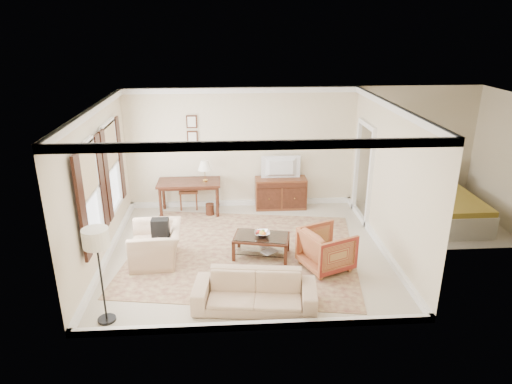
{
  "coord_description": "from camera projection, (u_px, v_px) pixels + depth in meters",
  "views": [
    {
      "loc": [
        -0.36,
        -8.11,
        4.32
      ],
      "look_at": [
        0.2,
        0.3,
        1.15
      ],
      "focal_mm": 32.0,
      "sensor_mm": 36.0,
      "label": 1
    }
  ],
  "objects": [
    {
      "name": "book_b",
      "position": [
        266.0,
        249.0,
        8.83
      ],
      "size": [
        0.19,
        0.24,
        0.38
      ],
      "primitive_type": "imported",
      "rotation": [
        0.0,
        0.0,
        -0.93
      ],
      "color": "brown",
      "rests_on": "coffee_table"
    },
    {
      "name": "framed_prints",
      "position": [
        192.0,
        129.0,
        10.67
      ],
      "size": [
        0.25,
        0.04,
        0.68
      ],
      "primitive_type": null,
      "color": "#4B2215",
      "rests_on": "room_shell"
    },
    {
      "name": "sideboard",
      "position": [
        281.0,
        193.0,
        11.13
      ],
      "size": [
        1.23,
        0.47,
        0.76
      ],
      "primitive_type": "cube",
      "color": "brown",
      "rests_on": "room_shell"
    },
    {
      "name": "desk_chair",
      "position": [
        189.0,
        187.0,
        11.08
      ],
      "size": [
        0.47,
        0.47,
        1.05
      ],
      "primitive_type": null,
      "rotation": [
        0.0,
        0.0,
        0.04
      ],
      "color": "brown",
      "rests_on": "room_shell"
    },
    {
      "name": "window_front",
      "position": [
        90.0,
        195.0,
        7.76
      ],
      "size": [
        0.12,
        1.56,
        1.8
      ],
      "primitive_type": null,
      "color": "#CCB284",
      "rests_on": "room_shell"
    },
    {
      "name": "doorway",
      "position": [
        363.0,
        174.0,
        10.31
      ],
      "size": [
        0.1,
        1.12,
        2.25
      ],
      "primitive_type": null,
      "color": "white",
      "rests_on": "room_shell"
    },
    {
      "name": "striped_armchair",
      "position": [
        327.0,
        247.0,
        8.37
      ],
      "size": [
        1.04,
        1.06,
        0.85
      ],
      "primitive_type": "imported",
      "rotation": [
        0.0,
        0.0,
        1.97
      ],
      "color": "maroon",
      "rests_on": "room_shell"
    },
    {
      "name": "fruit_bowl",
      "position": [
        262.0,
        233.0,
        8.76
      ],
      "size": [
        0.42,
        0.42,
        0.1
      ],
      "primitive_type": "imported",
      "color": "silver",
      "rests_on": "coffee_table"
    },
    {
      "name": "floor_lamp",
      "position": [
        97.0,
        245.0,
        6.56
      ],
      "size": [
        0.38,
        0.38,
        1.55
      ],
      "color": "black",
      "rests_on": "room_shell"
    },
    {
      "name": "writing_desk",
      "position": [
        189.0,
        186.0,
        10.7
      ],
      "size": [
        1.46,
        0.73,
        0.8
      ],
      "color": "#4B2215",
      "rests_on": "room_shell"
    },
    {
      "name": "coffee_table",
      "position": [
        261.0,
        241.0,
        8.81
      ],
      "size": [
        1.16,
        0.83,
        0.45
      ],
      "rotation": [
        0.0,
        0.0,
        -0.22
      ],
      "color": "#4B2215",
      "rests_on": "room_shell"
    },
    {
      "name": "book_a",
      "position": [
        259.0,
        245.0,
        8.99
      ],
      "size": [
        0.28,
        0.13,
        0.38
      ],
      "primitive_type": "imported",
      "rotation": [
        0.0,
        0.0,
        0.34
      ],
      "color": "brown",
      "rests_on": "coffee_table"
    },
    {
      "name": "desk_lamp",
      "position": [
        205.0,
        171.0,
        10.6
      ],
      "size": [
        0.32,
        0.32,
        0.5
      ],
      "primitive_type": null,
      "color": "silver",
      "rests_on": "writing_desk"
    },
    {
      "name": "annex_bedroom",
      "position": [
        442.0,
        208.0,
        10.36
      ],
      "size": [
        3.0,
        2.7,
        2.9
      ],
      "color": "beige",
      "rests_on": "ground"
    },
    {
      "name": "tv",
      "position": [
        281.0,
        161.0,
        10.82
      ],
      "size": [
        0.9,
        0.52,
        0.12
      ],
      "primitive_type": "imported",
      "rotation": [
        0.0,
        0.0,
        3.14
      ],
      "color": "black",
      "rests_on": "sideboard"
    },
    {
      "name": "club_armchair",
      "position": [
        156.0,
        239.0,
        8.59
      ],
      "size": [
        0.76,
        1.11,
        0.94
      ],
      "primitive_type": "imported",
      "rotation": [
        0.0,
        0.0,
        -1.51
      ],
      "color": "tan",
      "rests_on": "room_shell"
    },
    {
      "name": "sofa",
      "position": [
        255.0,
        286.0,
        7.22
      ],
      "size": [
        2.0,
        0.8,
        0.76
      ],
      "primitive_type": "imported",
      "rotation": [
        0.0,
        0.0,
        -0.12
      ],
      "color": "tan",
      "rests_on": "room_shell"
    },
    {
      "name": "rug",
      "position": [
        243.0,
        252.0,
        9.08
      ],
      "size": [
        4.91,
        4.39,
        0.01
      ],
      "primitive_type": "cube",
      "rotation": [
        0.0,
        0.0,
        -0.16
      ],
      "color": "#5A1E25",
      "rests_on": "room_shell"
    },
    {
      "name": "backpack",
      "position": [
        160.0,
        227.0,
        8.5
      ],
      "size": [
        0.27,
        0.35,
        0.4
      ],
      "primitive_type": "cube",
      "rotation": [
        0.0,
        0.0,
        -1.4
      ],
      "color": "black",
      "rests_on": "club_armchair"
    },
    {
      "name": "window_rear",
      "position": [
        112.0,
        167.0,
        9.25
      ],
      "size": [
        0.12,
        1.56,
        1.8
      ],
      "primitive_type": null,
      "color": "#CCB284",
      "rests_on": "room_shell"
    },
    {
      "name": "room_shell",
      "position": [
        246.0,
        130.0,
        8.25
      ],
      "size": [
        5.51,
        5.01,
        2.91
      ],
      "color": "beige",
      "rests_on": "ground"
    }
  ]
}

